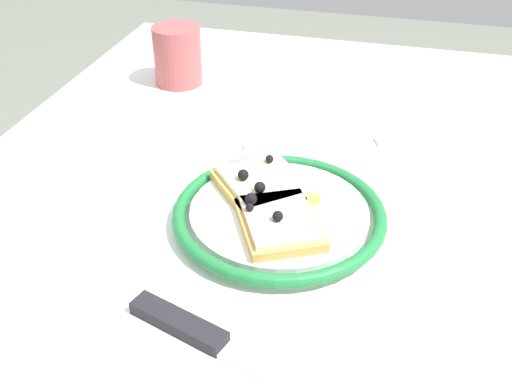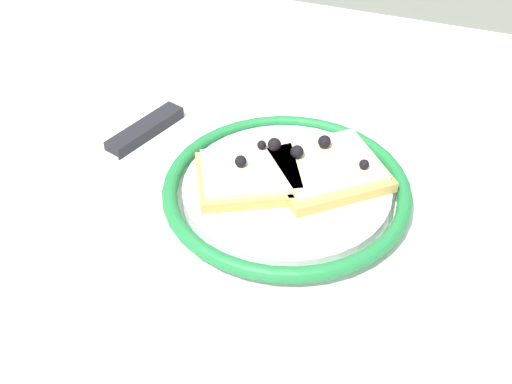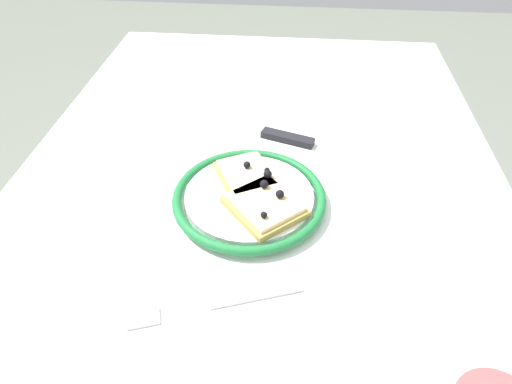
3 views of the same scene
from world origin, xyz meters
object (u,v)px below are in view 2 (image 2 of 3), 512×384
at_px(dining_table, 256,259).
at_px(plate, 287,191).
at_px(fork, 485,263).
at_px(pizza_slice_far, 327,169).
at_px(pizza_slice_near, 249,175).
at_px(knife, 121,146).

bearing_deg(dining_table, plate, 165.02).
bearing_deg(fork, pizza_slice_far, -17.31).
height_order(dining_table, pizza_slice_near, pizza_slice_near).
bearing_deg(knife, pizza_slice_near, 170.58).
distance_m(dining_table, fork, 0.23).
xyz_separation_m(plate, knife, (0.17, -0.02, -0.01)).
bearing_deg(fork, plate, -6.87).
height_order(plate, knife, plate).
bearing_deg(knife, plate, 174.47).
height_order(plate, pizza_slice_near, pizza_slice_near).
bearing_deg(plate, knife, -5.53).
bearing_deg(dining_table, knife, -3.38).
bearing_deg(pizza_slice_near, pizza_slice_far, -153.37).
bearing_deg(fork, dining_table, -8.13).
height_order(dining_table, plate, plate).
xyz_separation_m(pizza_slice_far, fork, (-0.14, 0.04, -0.02)).
relative_size(knife, fork, 1.20).
bearing_deg(plate, pizza_slice_near, 11.24).
relative_size(dining_table, knife, 4.87).
distance_m(plate, pizza_slice_far, 0.04).
distance_m(pizza_slice_near, pizza_slice_far, 0.07).
bearing_deg(plate, dining_table, -14.98).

